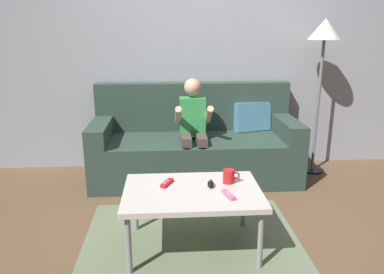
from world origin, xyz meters
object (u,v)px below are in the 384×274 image
object	(u,v)px
game_remote_pink_far_corner	(229,195)
coffee_mug	(229,176)
floor_lamp	(324,41)
game_remote_red_near_edge	(167,183)
person_seated_on_couch	(193,126)
coffee_table	(192,195)
nunchuk_black	(211,184)
couch	(196,146)

from	to	relation	value
game_remote_pink_far_corner	coffee_mug	world-z (taller)	coffee_mug
floor_lamp	game_remote_red_near_edge	bearing A→B (deg)	-140.63
person_seated_on_couch	coffee_table	bearing A→B (deg)	-94.41
nunchuk_black	game_remote_pink_far_corner	world-z (taller)	nunchuk_black
couch	coffee_table	xyz separation A→B (m)	(-0.13, -1.32, 0.08)
game_remote_red_near_edge	game_remote_pink_far_corner	xyz separation A→B (m)	(0.39, -0.22, 0.00)
couch	coffee_mug	world-z (taller)	couch
nunchuk_black	game_remote_pink_far_corner	xyz separation A→B (m)	(0.10, -0.16, -0.01)
person_seated_on_couch	game_remote_pink_far_corner	xyz separation A→B (m)	(0.14, -1.24, -0.14)
game_remote_pink_far_corner	floor_lamp	bearing A→B (deg)	52.11
couch	game_remote_red_near_edge	world-z (taller)	couch
person_seated_on_couch	game_remote_pink_far_corner	world-z (taller)	person_seated_on_couch
game_remote_red_near_edge	floor_lamp	world-z (taller)	floor_lamp
coffee_table	game_remote_pink_far_corner	distance (m)	0.26
floor_lamp	nunchuk_black	bearing A→B (deg)	-133.43
couch	game_remote_pink_far_corner	size ratio (longest dim) A/B	13.97
game_remote_pink_far_corner	coffee_mug	bearing A→B (deg)	80.05
nunchuk_black	game_remote_pink_far_corner	bearing A→B (deg)	-59.78
game_remote_red_near_edge	nunchuk_black	size ratio (longest dim) A/B	1.50
couch	game_remote_pink_far_corner	bearing A→B (deg)	-86.07
couch	floor_lamp	size ratio (longest dim) A/B	1.29
person_seated_on_couch	nunchuk_black	world-z (taller)	person_seated_on_couch
game_remote_red_near_edge	coffee_table	bearing A→B (deg)	-30.35
game_remote_red_near_edge	couch	bearing A→B (deg)	76.44
person_seated_on_couch	nunchuk_black	distance (m)	1.09
couch	person_seated_on_couch	bearing A→B (deg)	-101.36
coffee_mug	floor_lamp	world-z (taller)	floor_lamp
nunchuk_black	floor_lamp	size ratio (longest dim) A/B	0.06
coffee_table	game_remote_red_near_edge	size ratio (longest dim) A/B	6.48
game_remote_pink_far_corner	floor_lamp	size ratio (longest dim) A/B	0.09
coffee_table	coffee_mug	distance (m)	0.30
coffee_table	coffee_mug	bearing A→B (deg)	21.55
game_remote_red_near_edge	game_remote_pink_far_corner	bearing A→B (deg)	-29.10
nunchuk_black	floor_lamp	bearing A→B (deg)	46.57
couch	nunchuk_black	distance (m)	1.28
coffee_table	game_remote_red_near_edge	xyz separation A→B (m)	(-0.17, 0.10, 0.05)
couch	coffee_table	bearing A→B (deg)	-95.44
person_seated_on_couch	floor_lamp	xyz separation A→B (m)	(1.30, 0.25, 0.77)
couch	game_remote_pink_far_corner	distance (m)	1.44
coffee_mug	floor_lamp	bearing A→B (deg)	48.52
person_seated_on_couch	coffee_mug	bearing A→B (deg)	-80.18
game_remote_red_near_edge	nunchuk_black	bearing A→B (deg)	-10.27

